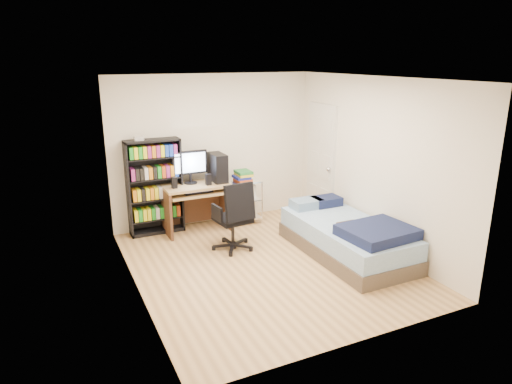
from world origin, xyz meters
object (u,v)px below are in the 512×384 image
media_shelf (155,186)px  computer_desk (201,187)px  bed (348,237)px  office_chair (234,228)px

media_shelf → computer_desk: 0.74m
computer_desk → bed: computer_desk is taller
media_shelf → bed: 3.10m
computer_desk → office_chair: bearing=-81.8°
media_shelf → computer_desk: bearing=-11.9°
bed → media_shelf: bearing=138.2°
media_shelf → computer_desk: (0.72, -0.15, -0.07)m
media_shelf → office_chair: size_ratio=1.52×
bed → computer_desk: bearing=129.5°
computer_desk → media_shelf: bearing=168.1°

